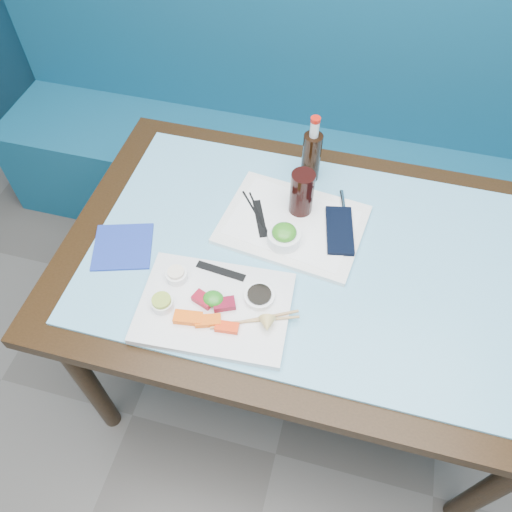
% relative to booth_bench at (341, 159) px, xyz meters
% --- Properties ---
extents(booth_bench, '(3.00, 0.56, 1.17)m').
position_rel_booth_bench_xyz_m(booth_bench, '(0.00, 0.00, 0.00)').
color(booth_bench, navy).
rests_on(booth_bench, ground).
extents(dining_table, '(1.40, 0.90, 0.75)m').
position_rel_booth_bench_xyz_m(dining_table, '(0.00, -0.84, 0.29)').
color(dining_table, black).
rests_on(dining_table, ground).
extents(glass_top, '(1.22, 0.76, 0.01)m').
position_rel_booth_bench_xyz_m(glass_top, '(0.00, -0.84, 0.38)').
color(glass_top, '#68B0D0').
rests_on(glass_top, dining_table).
extents(sashimi_plate, '(0.40, 0.30, 0.02)m').
position_rel_booth_bench_xyz_m(sashimi_plate, '(-0.21, -1.07, 0.39)').
color(sashimi_plate, white).
rests_on(sashimi_plate, glass_top).
extents(salmon_left, '(0.07, 0.04, 0.02)m').
position_rel_booth_bench_xyz_m(salmon_left, '(-0.26, -1.13, 0.41)').
color(salmon_left, '#FF5B0A').
rests_on(salmon_left, sashimi_plate).
extents(salmon_mid, '(0.07, 0.05, 0.02)m').
position_rel_booth_bench_xyz_m(salmon_mid, '(-0.21, -1.12, 0.41)').
color(salmon_mid, '#FC5A0A').
rests_on(salmon_mid, sashimi_plate).
extents(salmon_right, '(0.06, 0.03, 0.01)m').
position_rel_booth_bench_xyz_m(salmon_right, '(-0.16, -1.13, 0.41)').
color(salmon_right, '#FF330A').
rests_on(salmon_right, sashimi_plate).
extents(tuna_left, '(0.06, 0.05, 0.02)m').
position_rel_booth_bench_xyz_m(tuna_left, '(-0.24, -1.07, 0.41)').
color(tuna_left, maroon).
rests_on(tuna_left, sashimi_plate).
extents(tuna_right, '(0.06, 0.05, 0.02)m').
position_rel_booth_bench_xyz_m(tuna_right, '(-0.19, -1.07, 0.41)').
color(tuna_right, maroon).
rests_on(tuna_right, sashimi_plate).
extents(seaweed_garnish, '(0.06, 0.06, 0.03)m').
position_rel_booth_bench_xyz_m(seaweed_garnish, '(-0.22, -1.06, 0.42)').
color(seaweed_garnish, '#27811D').
rests_on(seaweed_garnish, sashimi_plate).
extents(ramekin_wasabi, '(0.07, 0.07, 0.02)m').
position_rel_booth_bench_xyz_m(ramekin_wasabi, '(-0.34, -1.11, 0.41)').
color(ramekin_wasabi, white).
rests_on(ramekin_wasabi, sashimi_plate).
extents(wasabi_fill, '(0.05, 0.05, 0.01)m').
position_rel_booth_bench_xyz_m(wasabi_fill, '(-0.34, -1.11, 0.43)').
color(wasabi_fill, '#94B039').
rests_on(wasabi_fill, ramekin_wasabi).
extents(ramekin_ginger, '(0.07, 0.07, 0.02)m').
position_rel_booth_bench_xyz_m(ramekin_ginger, '(-0.33, -1.02, 0.41)').
color(ramekin_ginger, white).
rests_on(ramekin_ginger, sashimi_plate).
extents(ginger_fill, '(0.05, 0.05, 0.01)m').
position_rel_booth_bench_xyz_m(ginger_fill, '(-0.33, -1.02, 0.43)').
color(ginger_fill, '#F8E8CB').
rests_on(ginger_fill, ramekin_ginger).
extents(soy_dish, '(0.10, 0.10, 0.02)m').
position_rel_booth_bench_xyz_m(soy_dish, '(-0.11, -1.02, 0.41)').
color(soy_dish, white).
rests_on(soy_dish, sashimi_plate).
extents(soy_fill, '(0.07, 0.07, 0.01)m').
position_rel_booth_bench_xyz_m(soy_fill, '(-0.11, -1.02, 0.42)').
color(soy_fill, black).
rests_on(soy_fill, soy_dish).
extents(lemon_wedge, '(0.05, 0.04, 0.04)m').
position_rel_booth_bench_xyz_m(lemon_wedge, '(-0.07, -1.10, 0.42)').
color(lemon_wedge, '#DABA67').
rests_on(lemon_wedge, sashimi_plate).
extents(chopstick_sleeve, '(0.14, 0.04, 0.00)m').
position_rel_booth_bench_xyz_m(chopstick_sleeve, '(-0.23, -0.97, 0.40)').
color(chopstick_sleeve, black).
rests_on(chopstick_sleeve, sashimi_plate).
extents(wooden_chopstick_a, '(0.20, 0.11, 0.01)m').
position_rel_booth_bench_xyz_m(wooden_chopstick_a, '(-0.10, -1.09, 0.41)').
color(wooden_chopstick_a, tan).
rests_on(wooden_chopstick_a, sashimi_plate).
extents(wooden_chopstick_b, '(0.19, 0.08, 0.01)m').
position_rel_booth_bench_xyz_m(wooden_chopstick_b, '(-0.09, -1.09, 0.41)').
color(wooden_chopstick_b, tan).
rests_on(wooden_chopstick_b, sashimi_plate).
extents(serving_tray, '(0.43, 0.34, 0.01)m').
position_rel_booth_bench_xyz_m(serving_tray, '(-0.08, -0.75, 0.39)').
color(serving_tray, white).
rests_on(serving_tray, glass_top).
extents(paper_placemat, '(0.38, 0.30, 0.00)m').
position_rel_booth_bench_xyz_m(paper_placemat, '(-0.08, -0.75, 0.40)').
color(paper_placemat, white).
rests_on(paper_placemat, serving_tray).
extents(seaweed_bowl, '(0.11, 0.11, 0.04)m').
position_rel_booth_bench_xyz_m(seaweed_bowl, '(-0.09, -0.82, 0.42)').
color(seaweed_bowl, white).
rests_on(seaweed_bowl, serving_tray).
extents(seaweed_salad, '(0.08, 0.08, 0.03)m').
position_rel_booth_bench_xyz_m(seaweed_salad, '(-0.09, -0.82, 0.44)').
color(seaweed_salad, '#31831E').
rests_on(seaweed_salad, seaweed_bowl).
extents(cola_glass, '(0.08, 0.08, 0.14)m').
position_rel_booth_bench_xyz_m(cola_glass, '(-0.07, -0.69, 0.47)').
color(cola_glass, black).
rests_on(cola_glass, serving_tray).
extents(navy_pouch, '(0.11, 0.18, 0.01)m').
position_rel_booth_bench_xyz_m(navy_pouch, '(0.06, -0.75, 0.40)').
color(navy_pouch, black).
rests_on(navy_pouch, serving_tray).
extents(fork, '(0.04, 0.10, 0.01)m').
position_rel_booth_bench_xyz_m(fork, '(0.05, -0.64, 0.40)').
color(fork, silver).
rests_on(fork, serving_tray).
extents(black_chopstick_a, '(0.15, 0.18, 0.01)m').
position_rel_booth_bench_xyz_m(black_chopstick_a, '(-0.18, -0.76, 0.40)').
color(black_chopstick_a, black).
rests_on(black_chopstick_a, serving_tray).
extents(black_chopstick_b, '(0.12, 0.18, 0.01)m').
position_rel_booth_bench_xyz_m(black_chopstick_b, '(-0.17, -0.76, 0.40)').
color(black_chopstick_b, black).
rests_on(black_chopstick_b, serving_tray).
extents(tray_sleeve, '(0.08, 0.14, 0.00)m').
position_rel_booth_bench_xyz_m(tray_sleeve, '(-0.17, -0.76, 0.40)').
color(tray_sleeve, black).
rests_on(tray_sleeve, serving_tray).
extents(cola_bottle_body, '(0.06, 0.06, 0.16)m').
position_rel_booth_bench_xyz_m(cola_bottle_body, '(-0.07, -0.54, 0.47)').
color(cola_bottle_body, black).
rests_on(cola_bottle_body, glass_top).
extents(cola_bottle_neck, '(0.03, 0.03, 0.05)m').
position_rel_booth_bench_xyz_m(cola_bottle_neck, '(-0.07, -0.54, 0.57)').
color(cola_bottle_neck, silver).
rests_on(cola_bottle_neck, cola_bottle_body).
extents(cola_bottle_cap, '(0.04, 0.04, 0.01)m').
position_rel_booth_bench_xyz_m(cola_bottle_cap, '(-0.07, -0.54, 0.60)').
color(cola_bottle_cap, red).
rests_on(cola_bottle_cap, cola_bottle_neck).
extents(blue_napkin, '(0.20, 0.20, 0.01)m').
position_rel_booth_bench_xyz_m(blue_napkin, '(-0.52, -0.95, 0.39)').
color(blue_napkin, navy).
rests_on(blue_napkin, glass_top).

